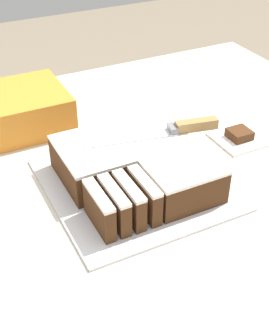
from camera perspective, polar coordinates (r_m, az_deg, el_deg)
The scene contains 7 objects.
countertop at distance 1.31m, azimuth -1.65°, elevation -17.75°, with size 1.40×1.10×0.92m.
cake_board at distance 0.96m, azimuth -0.00°, elevation -1.95°, with size 0.35×0.36×0.01m.
cake at distance 0.94m, azimuth 0.13°, elevation 0.27°, with size 0.27×0.28×0.07m.
knife at distance 0.98m, azimuth 5.29°, elevation 4.80°, with size 0.29×0.08×0.02m.
paper_napkin at distance 1.13m, azimuth 12.59°, elevation 3.49°, with size 0.11×0.11×0.01m.
brownie at distance 1.13m, azimuth 12.67°, elevation 4.07°, with size 0.05×0.05×0.02m.
storage_box at distance 1.17m, azimuth -14.03°, elevation 6.85°, with size 0.23×0.20×0.09m.
Camera 1 is at (-0.32, -0.72, 1.51)m, focal length 50.00 mm.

